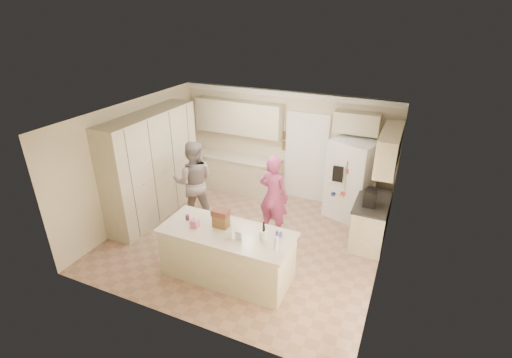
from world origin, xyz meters
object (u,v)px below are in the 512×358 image
at_px(island_base, 227,255).
at_px(coffee_maker, 370,198).
at_px(tissue_box, 195,224).
at_px(dollhouse_body, 221,221).
at_px(utensil_crock, 263,235).
at_px(teen_girl, 273,196).
at_px(teen_boy, 194,182).
at_px(refrigerator, 350,180).

bearing_deg(island_base, coffee_maker, 42.83).
distance_m(tissue_box, dollhouse_body, 0.45).
relative_size(island_base, dollhouse_body, 8.46).
relative_size(coffee_maker, utensil_crock, 2.00).
xyz_separation_m(utensil_crock, teen_girl, (-0.43, 1.54, -0.13)).
height_order(tissue_box, dollhouse_body, dollhouse_body).
distance_m(tissue_box, teen_girl, 1.86).
relative_size(teen_boy, teen_girl, 1.05).
relative_size(refrigerator, teen_girl, 1.04).
height_order(refrigerator, utensil_crock, refrigerator).
distance_m(utensil_crock, dollhouse_body, 0.80).
xyz_separation_m(coffee_maker, teen_boy, (-3.60, -0.47, -0.15)).
bearing_deg(teen_girl, island_base, 88.06).
distance_m(refrigerator, tissue_box, 3.66).
relative_size(refrigerator, island_base, 0.82).
bearing_deg(teen_boy, teen_girl, 159.06).
height_order(refrigerator, coffee_maker, refrigerator).
bearing_deg(tissue_box, dollhouse_body, 26.57).
xyz_separation_m(refrigerator, island_base, (-1.50, -2.93, -0.46)).
distance_m(refrigerator, teen_boy, 3.40).
relative_size(island_base, utensil_crock, 14.67).
relative_size(dollhouse_body, teen_girl, 0.15).
height_order(island_base, tissue_box, tissue_box).
bearing_deg(dollhouse_body, coffee_maker, 39.29).
relative_size(refrigerator, tissue_box, 12.86).
bearing_deg(teen_boy, utensil_crock, 121.88).
distance_m(refrigerator, teen_girl, 1.85).
xyz_separation_m(tissue_box, teen_boy, (-1.00, 1.53, -0.08)).
bearing_deg(teen_boy, dollhouse_body, 110.45).
bearing_deg(coffee_maker, tissue_box, -142.43).
height_order(tissue_box, teen_girl, teen_girl).
bearing_deg(teen_boy, tissue_box, 97.14).
bearing_deg(refrigerator, island_base, -99.25).
bearing_deg(dollhouse_body, utensil_crock, -3.58).
bearing_deg(utensil_crock, teen_boy, 147.93).
distance_m(island_base, utensil_crock, 0.86).
height_order(coffee_maker, tissue_box, coffee_maker).
xyz_separation_m(utensil_crock, dollhouse_body, (-0.80, 0.05, 0.04)).
distance_m(island_base, tissue_box, 0.79).
xyz_separation_m(dollhouse_body, teen_boy, (-1.40, 1.33, -0.12)).
height_order(island_base, teen_girl, teen_girl).
bearing_deg(coffee_maker, teen_girl, -170.28).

